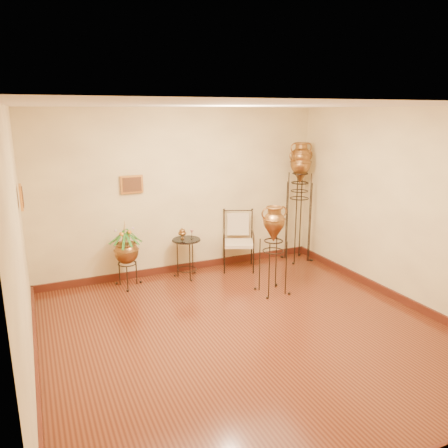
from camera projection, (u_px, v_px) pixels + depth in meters
name	position (u px, v px, depth m)	size (l,w,h in m)	color
ground	(248.00, 333.00, 5.56)	(5.00, 5.00, 0.00)	#612C17
room_shell	(249.00, 199.00, 5.13)	(5.02, 5.02, 2.81)	beige
amphora_tall	(299.00, 201.00, 8.03)	(0.51, 0.51, 2.22)	black
amphora_mid	(299.00, 205.00, 8.05)	(0.52, 0.52, 2.10)	black
amphora_short	(273.00, 250.00, 6.64)	(0.46, 0.46, 1.39)	black
planter_urn	(126.00, 249.00, 6.88)	(0.78, 0.78, 1.13)	black
armchair	(238.00, 241.00, 7.69)	(0.75, 0.73, 1.04)	black
side_table	(187.00, 257.00, 7.35)	(0.61, 0.61, 0.85)	black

